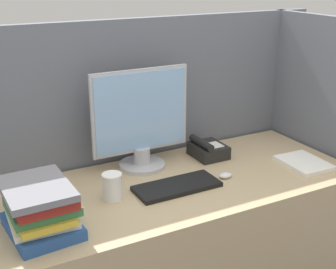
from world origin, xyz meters
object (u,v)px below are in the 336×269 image
monitor (141,124)px  desk_telephone (208,150)px  keyboard (177,186)px  coffee_cup (112,187)px  mouse (225,175)px  book_stack (41,209)px

monitor → desk_telephone: size_ratio=2.69×
monitor → keyboard: (0.04, -0.29, -0.21)m
monitor → coffee_cup: 0.39m
keyboard → monitor: bearing=97.1°
mouse → coffee_cup: coffee_cup is taller
keyboard → desk_telephone: bearing=37.5°
coffee_cup → mouse: bearing=-5.4°
monitor → book_stack: 0.69m
monitor → coffee_cup: bearing=-135.4°
coffee_cup → book_stack: bearing=-160.0°
book_stack → mouse: bearing=4.4°
monitor → book_stack: monitor is taller
keyboard → coffee_cup: (-0.29, 0.04, 0.05)m
monitor → desk_telephone: 0.40m
keyboard → book_stack: book_stack is taller
book_stack → monitor: bearing=32.5°
book_stack → keyboard: bearing=7.3°
mouse → desk_telephone: (0.06, 0.25, 0.03)m
desk_telephone → book_stack: bearing=-160.9°
coffee_cup → monitor: bearing=44.6°
monitor → mouse: (0.28, -0.30, -0.21)m
mouse → book_stack: 0.86m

